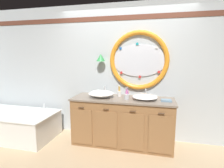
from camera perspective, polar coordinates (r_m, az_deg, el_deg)
ground_plane at (r=3.33m, az=2.03°, el=-20.21°), size 14.00×14.00×0.00m
back_wall_assembly at (r=3.48m, az=4.43°, el=4.09°), size 6.40×0.26×2.60m
vanity_counter at (r=3.35m, az=3.37°, el=-11.74°), size 1.83×0.65×0.87m
bathtub at (r=4.13m, az=-28.85°, el=-10.64°), size 1.64×0.88×0.61m
sink_basin_left at (r=3.27m, az=-3.50°, el=-3.10°), size 0.47×0.47×0.14m
sink_basin_right at (r=3.14m, az=10.53°, el=-4.08°), size 0.44×0.44×0.10m
faucet_set_left at (r=3.51m, az=-2.30°, el=-2.28°), size 0.22×0.12×0.17m
faucet_set_right at (r=3.39m, az=10.77°, el=-3.02°), size 0.21×0.12×0.15m
toothbrush_holder_left at (r=3.34m, az=2.36°, el=-2.95°), size 0.08×0.08×0.22m
toothbrush_holder_right at (r=3.13m, az=4.71°, el=-3.94°), size 0.09×0.09×0.22m
soap_dispenser at (r=3.25m, az=4.88°, el=-3.20°), size 0.06×0.07×0.16m
folded_hand_towel at (r=3.13m, az=17.04°, el=-5.09°), size 0.18×0.12×0.03m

